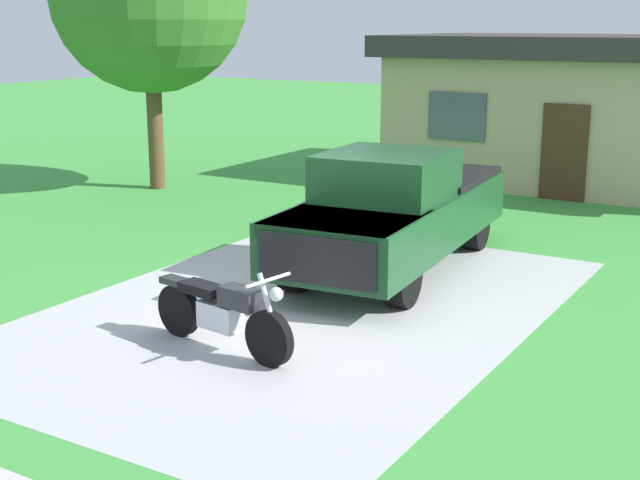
{
  "coord_description": "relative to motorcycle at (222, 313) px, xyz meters",
  "views": [
    {
      "loc": [
        6.07,
        -9.62,
        3.82
      ],
      "look_at": [
        0.06,
        0.35,
        0.9
      ],
      "focal_mm": 49.07,
      "sensor_mm": 36.0,
      "label": 1
    }
  ],
  "objects": [
    {
      "name": "pickup_truck",
      "position": [
        0.13,
        4.36,
        0.48
      ],
      "size": [
        2.47,
        5.77,
        1.9
      ],
      "color": "black",
      "rests_on": "ground"
    },
    {
      "name": "ground_plane",
      "position": [
        -0.02,
        1.81,
        -0.47
      ],
      "size": [
        80.0,
        80.0,
        0.0
      ],
      "primitive_type": "plane",
      "color": "green"
    },
    {
      "name": "motorcycle",
      "position": [
        0.0,
        0.0,
        0.0
      ],
      "size": [
        2.2,
        0.74,
        1.09
      ],
      "color": "black",
      "rests_on": "ground"
    },
    {
      "name": "driveway_pad",
      "position": [
        -0.02,
        1.81,
        -0.47
      ],
      "size": [
        5.99,
        8.88,
        0.01
      ],
      "primitive_type": "cube",
      "color": "#B4B4B4",
      "rests_on": "ground"
    },
    {
      "name": "neighbor_house",
      "position": [
        0.87,
        13.6,
        1.32
      ],
      "size": [
        9.6,
        5.6,
        3.5
      ],
      "color": "tan",
      "rests_on": "ground"
    }
  ]
}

